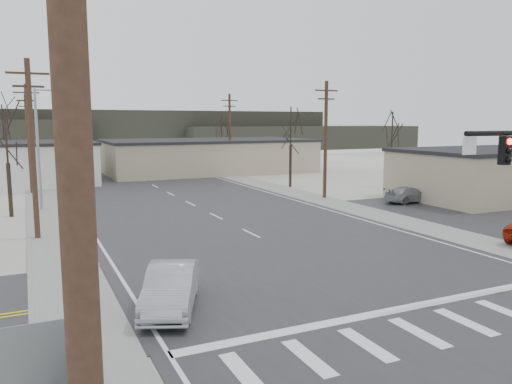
# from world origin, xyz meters

# --- Properties ---
(ground) EXTENTS (140.00, 140.00, 0.00)m
(ground) POSITION_xyz_m (0.00, 0.00, 0.00)
(ground) COLOR white
(ground) RESTS_ON ground
(main_road) EXTENTS (18.00, 110.00, 0.05)m
(main_road) POSITION_xyz_m (0.00, 15.00, 0.02)
(main_road) COLOR #29292B
(main_road) RESTS_ON ground
(cross_road) EXTENTS (90.00, 10.00, 0.04)m
(cross_road) POSITION_xyz_m (0.00, 0.00, 0.02)
(cross_road) COLOR #29292B
(cross_road) RESTS_ON ground
(sidewalk_left) EXTENTS (3.00, 90.00, 0.06)m
(sidewalk_left) POSITION_xyz_m (-10.60, 20.00, 0.03)
(sidewalk_left) COLOR gray
(sidewalk_left) RESTS_ON ground
(sidewalk_right) EXTENTS (3.00, 90.00, 0.06)m
(sidewalk_right) POSITION_xyz_m (10.60, 20.00, 0.03)
(sidewalk_right) COLOR gray
(sidewalk_right) RESTS_ON ground
(fire_hydrant) EXTENTS (0.24, 0.24, 0.87)m
(fire_hydrant) POSITION_xyz_m (-10.20, 8.00, 0.45)
(fire_hydrant) COLOR #A50C0C
(fire_hydrant) RESTS_ON ground
(building_right_far) EXTENTS (26.30, 14.30, 4.30)m
(building_right_far) POSITION_xyz_m (10.00, 44.00, 2.15)
(building_right_far) COLOR tan
(building_right_far) RESTS_ON ground
(building_lot) EXTENTS (14.30, 10.30, 4.30)m
(building_lot) POSITION_xyz_m (24.00, 12.00, 2.16)
(building_lot) COLOR tan
(building_lot) RESTS_ON ground
(upole_left_a) EXTENTS (2.20, 0.30, 10.00)m
(upole_left_a) POSITION_xyz_m (-11.50, -14.00, 5.22)
(upole_left_a) COLOR #482F21
(upole_left_a) RESTS_ON ground
(upole_left_b) EXTENTS (2.20, 0.30, 10.00)m
(upole_left_b) POSITION_xyz_m (-11.50, 12.00, 5.22)
(upole_left_b) COLOR #482F21
(upole_left_b) RESTS_ON ground
(upole_left_c) EXTENTS (2.20, 0.30, 10.00)m
(upole_left_c) POSITION_xyz_m (-11.50, 32.00, 5.22)
(upole_left_c) COLOR #482F21
(upole_left_c) RESTS_ON ground
(upole_left_d) EXTENTS (2.20, 0.30, 10.00)m
(upole_left_d) POSITION_xyz_m (-11.50, 52.00, 5.22)
(upole_left_d) COLOR #482F21
(upole_left_d) RESTS_ON ground
(upole_right_a) EXTENTS (2.20, 0.30, 10.00)m
(upole_right_a) POSITION_xyz_m (11.50, 18.00, 5.22)
(upole_right_a) COLOR #482F21
(upole_right_a) RESTS_ON ground
(upole_right_b) EXTENTS (2.20, 0.30, 10.00)m
(upole_right_b) POSITION_xyz_m (11.50, 40.00, 5.22)
(upole_right_b) COLOR #482F21
(upole_right_b) RESTS_ON ground
(streetlight_main) EXTENTS (2.40, 0.25, 9.00)m
(streetlight_main) POSITION_xyz_m (-10.80, 22.00, 5.09)
(streetlight_main) COLOR gray
(streetlight_main) RESTS_ON ground
(tree_left_near) EXTENTS (3.30, 3.30, 7.35)m
(tree_left_near) POSITION_xyz_m (-13.00, 20.00, 5.23)
(tree_left_near) COLOR #2D221B
(tree_left_near) RESTS_ON ground
(tree_right_mid) EXTENTS (3.74, 3.74, 8.33)m
(tree_right_mid) POSITION_xyz_m (12.50, 26.00, 5.93)
(tree_right_mid) COLOR #2D221B
(tree_right_mid) RESTS_ON ground
(tree_left_far) EXTENTS (3.96, 3.96, 8.82)m
(tree_left_far) POSITION_xyz_m (-14.00, 46.00, 6.28)
(tree_left_far) COLOR #2D221B
(tree_left_far) RESTS_ON ground
(tree_right_far) EXTENTS (3.52, 3.52, 7.84)m
(tree_right_far) POSITION_xyz_m (15.00, 52.00, 5.58)
(tree_right_far) COLOR #2D221B
(tree_right_far) RESTS_ON ground
(tree_lot) EXTENTS (3.52, 3.52, 7.84)m
(tree_lot) POSITION_xyz_m (22.00, 22.00, 5.58)
(tree_lot) COLOR #2D221B
(tree_lot) RESTS_ON ground
(hill_center) EXTENTS (80.00, 18.00, 9.00)m
(hill_center) POSITION_xyz_m (15.00, 96.00, 4.50)
(hill_center) COLOR #333026
(hill_center) RESTS_ON ground
(hill_right) EXTENTS (60.00, 18.00, 5.50)m
(hill_right) POSITION_xyz_m (50.00, 90.00, 2.75)
(hill_right) COLOR #333026
(hill_right) RESTS_ON ground
(sedan_crossing) EXTENTS (3.28, 4.94, 1.54)m
(sedan_crossing) POSITION_xyz_m (-7.50, -1.76, 0.82)
(sedan_crossing) COLOR #969AA0
(sedan_crossing) RESTS_ON main_road
(car_far_a) EXTENTS (2.78, 4.79, 1.31)m
(car_far_a) POSITION_xyz_m (-1.06, 50.39, 0.70)
(car_far_a) COLOR black
(car_far_a) RESTS_ON main_road
(car_far_b) EXTENTS (3.09, 4.68, 1.48)m
(car_far_b) POSITION_xyz_m (-1.05, 56.67, 0.79)
(car_far_b) COLOR black
(car_far_b) RESTS_ON main_road
(car_parked_silver) EXTENTS (4.47, 2.03, 1.27)m
(car_parked_silver) POSITION_xyz_m (16.45, 13.00, 0.67)
(car_parked_silver) COLOR gray
(car_parked_silver) RESTS_ON parking_lot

